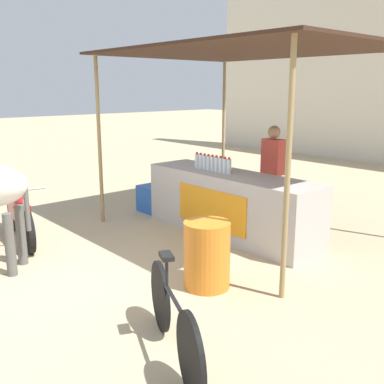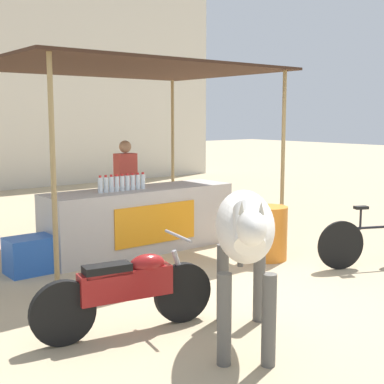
% 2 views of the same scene
% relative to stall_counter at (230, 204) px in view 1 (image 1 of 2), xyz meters
% --- Properties ---
extents(ground_plane, '(60.00, 60.00, 0.00)m').
position_rel_stall_counter_xyz_m(ground_plane, '(0.00, -2.20, -0.48)').
color(ground_plane, tan).
extents(stall_counter, '(3.00, 0.82, 0.96)m').
position_rel_stall_counter_xyz_m(stall_counter, '(0.00, 0.00, 0.00)').
color(stall_counter, '#B2ADA8').
rests_on(stall_counter, ground).
extents(stall_awning, '(4.20, 3.20, 2.77)m').
position_rel_stall_counter_xyz_m(stall_awning, '(0.00, 0.30, 2.18)').
color(stall_awning, '#382319').
rests_on(stall_awning, ground).
extents(water_bottle_row, '(0.79, 0.07, 0.25)m').
position_rel_stall_counter_xyz_m(water_bottle_row, '(-0.35, -0.05, 0.59)').
color(water_bottle_row, silver).
rests_on(water_bottle_row, stall_counter).
extents(vendor_behind_counter, '(0.34, 0.22, 1.65)m').
position_rel_stall_counter_xyz_m(vendor_behind_counter, '(0.20, 0.75, 0.37)').
color(vendor_behind_counter, '#383842').
rests_on(vendor_behind_counter, ground).
extents(cooler_box, '(0.60, 0.44, 0.48)m').
position_rel_stall_counter_xyz_m(cooler_box, '(-1.79, -0.10, -0.24)').
color(cooler_box, blue).
rests_on(cooler_box, ground).
extents(water_barrel, '(0.53, 0.53, 0.77)m').
position_rel_stall_counter_xyz_m(water_barrel, '(1.15, -1.56, -0.10)').
color(water_barrel, orange).
rests_on(water_barrel, ground).
extents(motorcycle_parked, '(1.78, 0.58, 0.90)m').
position_rel_stall_counter_xyz_m(motorcycle_parked, '(-1.81, -2.56, -0.05)').
color(motorcycle_parked, black).
rests_on(motorcycle_parked, ground).
extents(bicycle_leaning, '(1.52, 0.73, 0.85)m').
position_rel_stall_counter_xyz_m(bicycle_leaning, '(1.98, -2.72, -0.13)').
color(bicycle_leaning, black).
rests_on(bicycle_leaning, ground).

